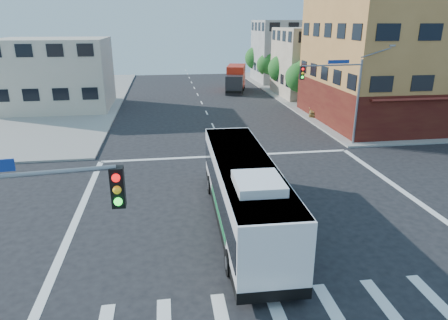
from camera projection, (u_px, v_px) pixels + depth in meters
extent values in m
plane|color=black|center=(255.00, 210.00, 21.85)|extent=(120.00, 120.00, 0.00)
cube|color=gray|center=(433.00, 90.00, 59.39)|extent=(50.00, 50.00, 0.15)
cube|color=#BC8343|center=(413.00, 51.00, 39.61)|extent=(18.00, 15.00, 14.00)
cube|color=#551F13|center=(405.00, 101.00, 41.26)|extent=(18.09, 15.08, 4.00)
cube|color=#C7B598|center=(323.00, 62.00, 54.49)|extent=(12.00, 10.00, 9.00)
cube|color=#ACADA7|center=(292.00, 51.00, 67.41)|extent=(12.00, 10.00, 10.00)
cube|color=beige|center=(56.00, 74.00, 46.20)|extent=(12.00, 10.00, 8.00)
cylinder|color=gray|center=(357.00, 104.00, 32.29)|extent=(0.18, 0.18, 7.00)
cylinder|color=gray|center=(333.00, 65.00, 30.69)|extent=(5.01, 0.62, 0.12)
cube|color=black|center=(302.00, 73.00, 30.27)|extent=(0.32, 0.30, 1.00)
sphere|color=#FF0C0C|center=(303.00, 69.00, 30.02)|extent=(0.20, 0.20, 0.20)
sphere|color=yellow|center=(303.00, 73.00, 30.12)|extent=(0.20, 0.20, 0.20)
sphere|color=#19FF33|center=(302.00, 77.00, 30.21)|extent=(0.20, 0.20, 0.20)
cube|color=navy|center=(339.00, 62.00, 30.72)|extent=(1.80, 0.22, 0.28)
cube|color=gray|center=(392.00, 46.00, 31.39)|extent=(0.50, 0.22, 0.14)
cube|color=black|center=(118.00, 187.00, 9.42)|extent=(0.32, 0.30, 1.00)
sphere|color=#FF0C0C|center=(116.00, 178.00, 9.16)|extent=(0.20, 0.20, 0.20)
sphere|color=yellow|center=(117.00, 190.00, 9.26)|extent=(0.20, 0.20, 0.20)
sphere|color=#19FF33|center=(118.00, 202.00, 9.36)|extent=(0.20, 0.20, 0.20)
cylinder|color=#3D2416|center=(299.00, 97.00, 49.33)|extent=(0.28, 0.28, 1.92)
sphere|color=#1A5B20|center=(300.00, 77.00, 48.54)|extent=(3.60, 3.60, 3.60)
sphere|color=#1A5B20|center=(304.00, 70.00, 48.02)|extent=(2.52, 2.52, 2.52)
cylinder|color=#3D2416|center=(281.00, 87.00, 56.79)|extent=(0.28, 0.28, 1.99)
sphere|color=#1A5B20|center=(281.00, 69.00, 55.96)|extent=(3.80, 3.80, 3.80)
sphere|color=#1A5B20|center=(285.00, 62.00, 55.43)|extent=(2.66, 2.66, 2.66)
cylinder|color=#3D2416|center=(267.00, 79.00, 64.28)|extent=(0.28, 0.28, 1.89)
sphere|color=#1A5B20|center=(267.00, 65.00, 63.52)|extent=(3.40, 3.40, 3.40)
sphere|color=#1A5B20|center=(270.00, 59.00, 63.02)|extent=(2.38, 2.38, 2.38)
cylinder|color=#3D2416|center=(256.00, 73.00, 71.73)|extent=(0.28, 0.28, 2.03)
sphere|color=#1A5B20|center=(256.00, 58.00, 70.87)|extent=(4.00, 4.00, 4.00)
sphere|color=#1A5B20|center=(259.00, 52.00, 70.32)|extent=(2.80, 2.80, 2.80)
cube|color=black|center=(244.00, 214.00, 20.14)|extent=(3.02, 12.91, 0.48)
cube|color=white|center=(244.00, 190.00, 19.71)|extent=(3.00, 12.88, 3.05)
cube|color=black|center=(244.00, 187.00, 19.65)|extent=(3.05, 12.50, 1.34)
cube|color=black|center=(227.00, 150.00, 25.63)|extent=(2.51, 0.12, 1.44)
cube|color=#E5590C|center=(227.00, 134.00, 25.31)|extent=(2.05, 0.10, 0.30)
cube|color=white|center=(244.00, 163.00, 19.23)|extent=(2.94, 12.63, 0.13)
cube|color=white|center=(258.00, 183.00, 16.14)|extent=(1.96, 2.39, 0.38)
cube|color=#04692B|center=(218.00, 211.00, 19.30)|extent=(0.15, 5.88, 0.30)
cube|color=#04692B|center=(273.00, 208.00, 19.63)|extent=(0.15, 5.88, 0.30)
cylinder|color=black|center=(211.00, 185.00, 23.84)|extent=(0.34, 1.12, 1.11)
cylinder|color=#99999E|center=(208.00, 185.00, 23.83)|extent=(0.05, 0.56, 0.56)
cylinder|color=black|center=(253.00, 183.00, 24.15)|extent=(0.34, 1.12, 1.11)
cylinder|color=#99999E|center=(255.00, 183.00, 24.16)|extent=(0.05, 0.56, 0.56)
cylinder|color=black|center=(230.00, 263.00, 16.15)|extent=(0.34, 1.12, 1.11)
cylinder|color=#99999E|center=(226.00, 263.00, 16.13)|extent=(0.05, 0.56, 0.56)
cylinder|color=black|center=(291.00, 258.00, 16.45)|extent=(0.34, 1.12, 1.11)
cylinder|color=#99999E|center=(295.00, 258.00, 16.47)|extent=(0.05, 0.56, 0.56)
cube|color=#222327|center=(234.00, 85.00, 55.98)|extent=(2.81, 2.74, 2.64)
cube|color=black|center=(234.00, 83.00, 54.94)|extent=(2.09, 0.60, 1.02)
cube|color=red|center=(236.00, 76.00, 59.34)|extent=(3.76, 6.11, 3.05)
cube|color=black|center=(236.00, 88.00, 58.72)|extent=(4.16, 8.43, 0.30)
cylinder|color=black|center=(227.00, 91.00, 56.54)|extent=(0.52, 1.05, 1.02)
cylinder|color=black|center=(242.00, 91.00, 56.34)|extent=(0.52, 1.05, 1.02)
cylinder|color=black|center=(229.00, 87.00, 59.31)|extent=(0.52, 1.05, 1.02)
cylinder|color=black|center=(243.00, 88.00, 59.11)|extent=(0.52, 1.05, 1.02)
cylinder|color=black|center=(230.00, 85.00, 61.70)|extent=(0.52, 1.05, 1.02)
cylinder|color=black|center=(244.00, 85.00, 61.50)|extent=(0.52, 1.05, 1.02)
imported|color=tan|center=(316.00, 109.00, 43.77)|extent=(2.90, 4.37, 1.38)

